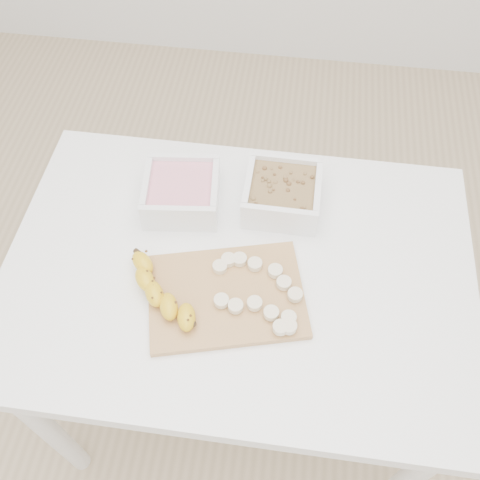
# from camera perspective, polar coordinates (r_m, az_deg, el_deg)

# --- Properties ---
(ground) EXTENTS (3.50, 3.50, 0.00)m
(ground) POSITION_cam_1_polar(r_m,az_deg,el_deg) (1.82, -0.13, -15.48)
(ground) COLOR #C6AD89
(ground) RESTS_ON ground
(table) EXTENTS (1.00, 0.70, 0.75)m
(table) POSITION_cam_1_polar(r_m,az_deg,el_deg) (1.22, -0.19, -5.33)
(table) COLOR white
(table) RESTS_ON ground
(bowl_yogurt) EXTENTS (0.18, 0.18, 0.08)m
(bowl_yogurt) POSITION_cam_1_polar(r_m,az_deg,el_deg) (1.21, -6.23, 5.14)
(bowl_yogurt) COLOR white
(bowl_yogurt) RESTS_ON table
(bowl_granola) EXTENTS (0.17, 0.17, 0.08)m
(bowl_granola) POSITION_cam_1_polar(r_m,az_deg,el_deg) (1.21, 4.52, 5.02)
(bowl_granola) COLOR white
(bowl_granola) RESTS_ON table
(cutting_board) EXTENTS (0.36, 0.30, 0.01)m
(cutting_board) POSITION_cam_1_polar(r_m,az_deg,el_deg) (1.09, -1.48, -5.97)
(cutting_board) COLOR tan
(cutting_board) RESTS_ON table
(banana) EXTENTS (0.16, 0.20, 0.04)m
(banana) POSITION_cam_1_polar(r_m,az_deg,el_deg) (1.08, -8.30, -5.59)
(banana) COLOR gold
(banana) RESTS_ON cutting_board
(banana_slices) EXTENTS (0.19, 0.18, 0.02)m
(banana_slices) POSITION_cam_1_polar(r_m,az_deg,el_deg) (1.08, 2.09, -5.54)
(banana_slices) COLOR beige
(banana_slices) RESTS_ON cutting_board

